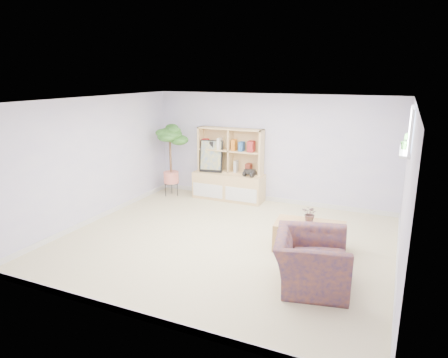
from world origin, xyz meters
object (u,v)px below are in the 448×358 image
at_px(coffee_table, 309,237).
at_px(floor_tree, 171,161).
at_px(armchair, 311,257).
at_px(storage_unit, 229,165).

height_order(coffee_table, floor_tree, floor_tree).
relative_size(coffee_table, armchair, 1.01).
height_order(storage_unit, armchair, storage_unit).
height_order(storage_unit, coffee_table, storage_unit).
relative_size(storage_unit, coffee_table, 1.47).
xyz_separation_m(coffee_table, armchair, (0.26, -1.12, 0.18)).
bearing_deg(coffee_table, storage_unit, 133.97).
bearing_deg(armchair, coffee_table, 1.27).
distance_m(coffee_table, armchair, 1.16).
bearing_deg(armchair, storage_unit, 27.67).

